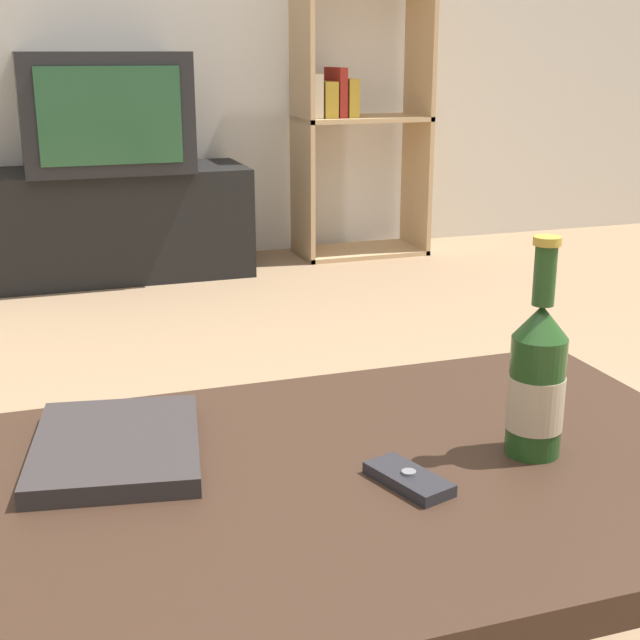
{
  "coord_description": "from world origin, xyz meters",
  "views": [
    {
      "loc": [
        -0.32,
        -0.89,
        0.89
      ],
      "look_at": [
        0.08,
        0.27,
        0.52
      ],
      "focal_mm": 50.0,
      "sensor_mm": 36.0,
      "label": 1
    }
  ],
  "objects_px": {
    "beer_bottle": "(537,381)",
    "cell_phone": "(409,479)",
    "tv_stand": "(111,223)",
    "television": "(103,111)",
    "table_book": "(117,446)",
    "bookshelf": "(355,114)"
  },
  "relations": [
    {
      "from": "tv_stand",
      "to": "bookshelf",
      "type": "relative_size",
      "value": 0.91
    },
    {
      "from": "television",
      "to": "beer_bottle",
      "type": "distance_m",
      "value": 2.77
    },
    {
      "from": "beer_bottle",
      "to": "cell_phone",
      "type": "bearing_deg",
      "value": -170.87
    },
    {
      "from": "television",
      "to": "beer_bottle",
      "type": "relative_size",
      "value": 2.32
    },
    {
      "from": "television",
      "to": "bookshelf",
      "type": "xyz_separation_m",
      "value": [
        1.07,
        0.08,
        -0.04
      ]
    },
    {
      "from": "beer_bottle",
      "to": "tv_stand",
      "type": "bearing_deg",
      "value": 94.7
    },
    {
      "from": "tv_stand",
      "to": "beer_bottle",
      "type": "bearing_deg",
      "value": -85.3
    },
    {
      "from": "television",
      "to": "bookshelf",
      "type": "bearing_deg",
      "value": 4.08
    },
    {
      "from": "television",
      "to": "cell_phone",
      "type": "bearing_deg",
      "value": -88.98
    },
    {
      "from": "television",
      "to": "table_book",
      "type": "distance_m",
      "value": 2.63
    },
    {
      "from": "tv_stand",
      "to": "television",
      "type": "height_order",
      "value": "television"
    },
    {
      "from": "tv_stand",
      "to": "table_book",
      "type": "relative_size",
      "value": 3.88
    },
    {
      "from": "tv_stand",
      "to": "beer_bottle",
      "type": "distance_m",
      "value": 2.79
    },
    {
      "from": "tv_stand",
      "to": "bookshelf",
      "type": "distance_m",
      "value": 1.15
    },
    {
      "from": "television",
      "to": "cell_phone",
      "type": "relative_size",
      "value": 5.34
    },
    {
      "from": "bookshelf",
      "to": "beer_bottle",
      "type": "relative_size",
      "value": 4.45
    },
    {
      "from": "bookshelf",
      "to": "beer_bottle",
      "type": "height_order",
      "value": "bookshelf"
    },
    {
      "from": "cell_phone",
      "to": "table_book",
      "type": "distance_m",
      "value": 0.36
    },
    {
      "from": "tv_stand",
      "to": "beer_bottle",
      "type": "height_order",
      "value": "beer_bottle"
    },
    {
      "from": "cell_phone",
      "to": "table_book",
      "type": "bearing_deg",
      "value": 131.31
    },
    {
      "from": "bookshelf",
      "to": "table_book",
      "type": "bearing_deg",
      "value": -116.37
    },
    {
      "from": "beer_bottle",
      "to": "cell_phone",
      "type": "height_order",
      "value": "beer_bottle"
    }
  ]
}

